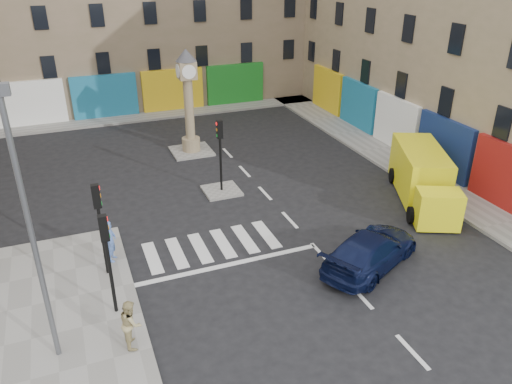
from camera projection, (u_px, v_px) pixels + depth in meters
ground at (333, 266)px, 19.65m from camera, size 120.00×120.00×0.00m
sidewalk_left at (31, 382)px, 14.32m from camera, size 7.00×16.00×0.15m
sidewalk_right at (376, 150)px, 30.84m from camera, size 2.60×30.00×0.15m
sidewalk_far at (137, 117)px, 36.85m from camera, size 32.00×2.40×0.15m
island_near at (222, 191)px, 25.65m from camera, size 1.80×1.80×0.12m
island_far at (192, 151)px, 30.66m from camera, size 2.40×2.40×0.12m
building_right at (481, 10)px, 29.43m from camera, size 10.00×30.00×16.00m
traffic_light_left_near at (107, 249)px, 15.93m from camera, size 0.28×0.22×3.70m
traffic_light_left_far at (99, 216)px, 17.94m from camera, size 0.28×0.22×3.70m
traffic_light_island at (220, 144)px, 24.54m from camera, size 0.28×0.22×3.70m
lamp_post at (28, 221)px, 13.18m from camera, size 0.50×0.25×8.30m
clock_pillar at (188, 95)px, 29.13m from camera, size 1.20×1.20×6.10m
navy_sedan at (371, 250)px, 19.38m from camera, size 5.33×4.04×1.44m
yellow_van at (422, 177)px, 24.46m from camera, size 4.52×6.80×2.40m
pedestrian_blue at (111, 241)px, 19.43m from camera, size 0.60×0.73×1.74m
pedestrian_tan at (131, 323)px, 15.24m from camera, size 0.66×0.83×1.63m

